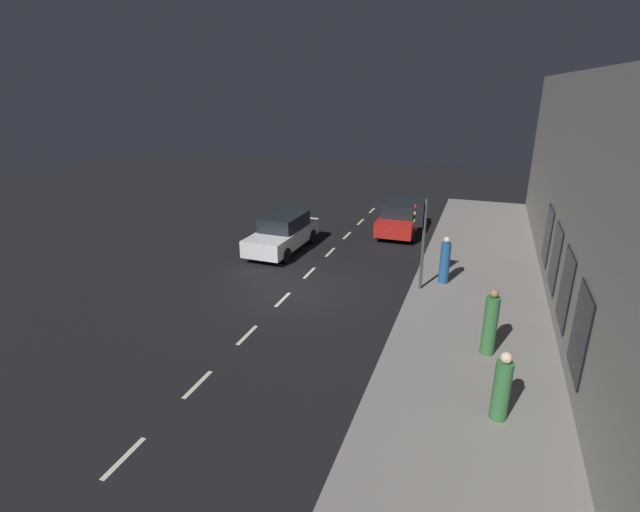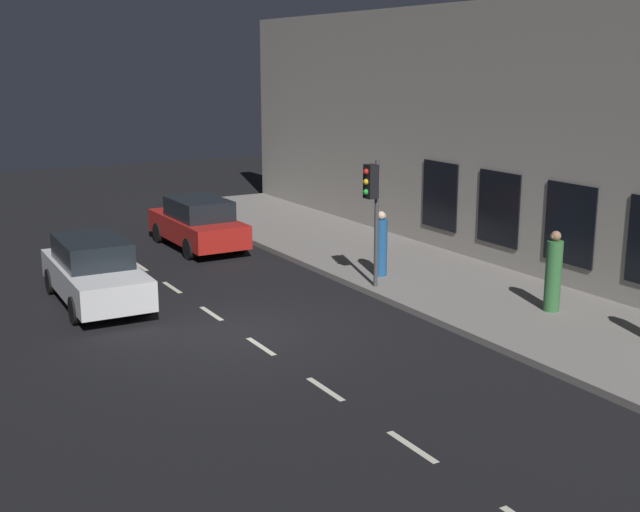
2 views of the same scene
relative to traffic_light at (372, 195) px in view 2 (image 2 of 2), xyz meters
name	(u,v)px [view 2 (image 2 of 2)]	position (x,y,z in m)	size (l,w,h in m)	color
ground_plane	(240,333)	(-4.20, -1.19, -2.52)	(60.00, 60.00, 0.00)	black
sidewalk	(464,290)	(2.05, -1.19, -2.44)	(4.50, 32.00, 0.15)	gray
building_facade	(546,143)	(4.60, -1.19, 1.15)	(0.65, 32.00, 7.35)	gray
lane_centre_line	(261,346)	(-4.20, -2.19, -2.51)	(0.12, 27.20, 0.01)	beige
traffic_light	(372,195)	(0.00, 0.00, 0.00)	(0.45, 0.32, 3.22)	#424244
parked_car_0	(95,271)	(-6.26, 2.64, -1.72)	(1.92, 4.56, 1.58)	silver
parked_car_1	(198,223)	(-1.85, 6.95, -1.73)	(1.83, 4.34, 1.58)	red
pedestrian_0	(381,246)	(0.85, 0.83, -1.56)	(0.48, 0.48, 1.74)	#1E5189
pedestrian_1	(553,274)	(2.46, -3.76, -1.50)	(0.42, 0.42, 1.87)	#336B38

